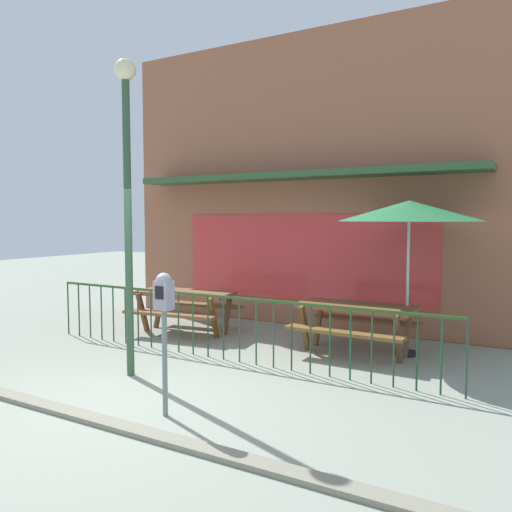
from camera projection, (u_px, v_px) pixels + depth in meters
The scene contains 9 objects.
ground at pixel (126, 402), 5.79m from camera, with size 40.00×40.00×0.00m, color gray.
pub_storefront at pixel (307, 182), 9.97m from camera, with size 8.07×1.23×5.70m.
patio_fence_front at pixel (223, 316), 7.51m from camera, with size 6.80×0.04×0.97m.
picnic_table_left at pixel (185, 300), 9.30m from camera, with size 1.96×1.57×0.79m.
picnic_table_right at pixel (355, 315), 7.84m from camera, with size 1.82×1.38×0.79m.
patio_umbrella at pixel (409, 212), 7.65m from camera, with size 2.18×2.18×2.39m.
parking_meter_near at pixel (164, 306), 5.31m from camera, with size 0.18×0.17×1.54m.
street_lamp at pixel (127, 173), 6.59m from camera, with size 0.28×0.28×4.17m.
curb_edge at pixel (87, 420), 5.28m from camera, with size 11.30×0.20×0.11m, color gray.
Camera 1 is at (4.09, -4.17, 2.11)m, focal length 35.31 mm.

